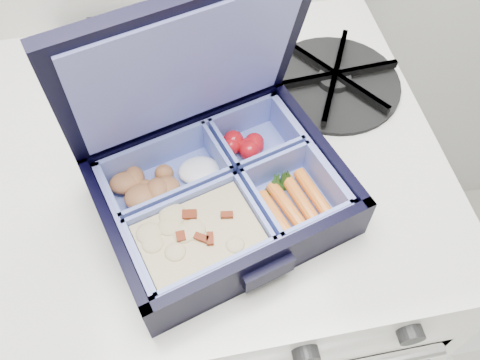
{
  "coord_description": "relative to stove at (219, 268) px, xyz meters",
  "views": [
    {
      "loc": [
        -0.19,
        1.32,
        1.28
      ],
      "look_at": [
        -0.13,
        1.61,
        0.84
      ],
      "focal_mm": 38.0,
      "sensor_mm": 36.0,
      "label": 1
    }
  ],
  "objects": [
    {
      "name": "fork",
      "position": [
        0.08,
        0.04,
        0.4
      ],
      "size": [
        0.14,
        0.15,
        0.01
      ],
      "primitive_type": null,
      "rotation": [
        0.0,
        0.0,
        -0.73
      ],
      "color": "silver",
      "rests_on": "stove"
    },
    {
      "name": "burner_grate",
      "position": [
        0.17,
        0.05,
        0.41
      ],
      "size": [
        0.18,
        0.18,
        0.02
      ],
      "primitive_type": "cylinder",
      "rotation": [
        0.0,
        0.0,
        0.07
      ],
      "color": "black",
      "rests_on": "stove"
    },
    {
      "name": "bento_box",
      "position": [
        0.0,
        -0.11,
        0.43
      ],
      "size": [
        0.29,
        0.25,
        0.06
      ],
      "primitive_type": null,
      "rotation": [
        0.0,
        0.0,
        0.29
      ],
      "color": "black",
      "rests_on": "stove"
    },
    {
      "name": "burner_grate_rear",
      "position": [
        -0.1,
        0.19,
        0.41
      ],
      "size": [
        0.18,
        0.18,
        0.02
      ],
      "primitive_type": "cylinder",
      "rotation": [
        0.0,
        0.0,
        0.21
      ],
      "color": "black",
      "rests_on": "stove"
    },
    {
      "name": "stove",
      "position": [
        0.0,
        0.0,
        0.0
      ],
      "size": [
        0.54,
        0.54,
        0.8
      ],
      "primitive_type": null,
      "color": "silver",
      "rests_on": "floor"
    }
  ]
}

